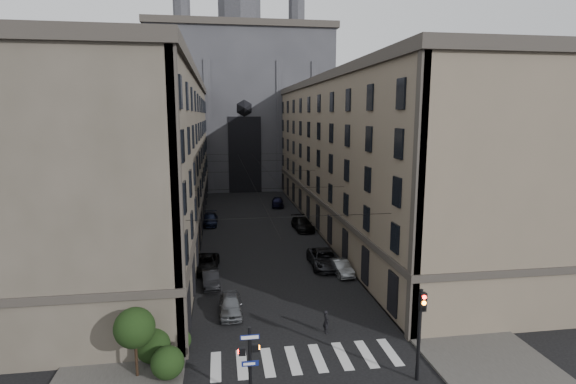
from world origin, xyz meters
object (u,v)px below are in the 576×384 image
gothic_tower (241,98)px  pedestrian_signal_left (250,359)px  car_left_far (210,219)px  car_right_midnear (324,259)px  car_right_midfar (303,224)px  traffic_light_right (420,324)px  car_right_far (278,202)px  car_left_midfar (206,263)px  car_left_midnear (211,279)px  car_left_near (231,305)px  pedestrian (326,322)px  car_right_near (341,267)px

gothic_tower → pedestrian_signal_left: size_ratio=14.50×
gothic_tower → car_left_far: bearing=-99.9°
car_right_midnear → car_right_midfar: car_right_midnear is taller
gothic_tower → traffic_light_right: size_ratio=11.15×
car_right_far → car_left_midfar: bearing=-103.2°
car_left_midnear → car_right_far: (9.90, 32.21, 0.12)m
car_left_midnear → car_left_near: bearing=-79.4°
traffic_light_right → pedestrian: (-3.65, 6.08, -2.50)m
car_right_far → pedestrian: pedestrian is taller
pedestrian_signal_left → car_left_near: 10.49m
car_left_far → car_right_midnear: size_ratio=0.89×
car_left_near → car_right_far: bearing=77.7°
pedestrian_signal_left → car_right_midfar: bearing=75.0°
car_right_midfar → traffic_light_right: bearing=-93.3°
pedestrian_signal_left → pedestrian: bearing=49.9°
car_left_far → car_right_far: (10.40, 10.35, 0.04)m
pedestrian_signal_left → gothic_tower: bearing=87.3°
gothic_tower → car_right_far: 30.73m
traffic_light_right → car_left_far: (-11.80, 37.44, -2.55)m
pedestrian_signal_left → pedestrian: pedestrian_signal_left is taller
pedestrian_signal_left → pedestrian: 8.63m
pedestrian_signal_left → car_right_midnear: size_ratio=0.70×
car_right_far → traffic_light_right: bearing=-81.2°
car_left_near → traffic_light_right: bearing=-45.2°
car_left_near → car_left_far: size_ratio=0.82×
gothic_tower → car_right_midfar: 43.89m
pedestrian → traffic_light_right: bearing=-156.1°
car_left_midnear → car_right_midfar: 20.62m
gothic_tower → car_left_midfar: 56.31m
gothic_tower → car_right_midnear: (4.88, -54.08, -17.01)m
gothic_tower → car_right_far: gothic_tower is taller
car_left_midfar → car_right_midfar: car_right_midfar is taller
car_left_far → traffic_light_right: bearing=-70.9°
car_right_midnear → pedestrian: (-2.92, -12.87, -0.00)m
car_left_midfar → car_right_near: bearing=-10.4°
gothic_tower → car_right_midnear: bearing=-84.8°
traffic_light_right → car_right_far: bearing=91.7°
car_right_midfar → car_right_far: bearing=91.1°
pedestrian → car_right_midnear: bearing=-19.8°
car_left_far → car_right_near: size_ratio=1.30×
car_left_midfar → car_right_far: car_right_far is taller
car_left_midfar → traffic_light_right: bearing=-55.4°
car_left_near → car_right_midfar: 24.95m
car_left_near → car_left_midnear: (-1.50, 5.67, -0.06)m
car_left_midfar → pedestrian: pedestrian is taller
gothic_tower → car_left_near: bearing=-93.8°
car_left_near → car_left_far: bearing=94.4°
car_right_near → car_right_midfar: size_ratio=0.74×
car_right_midfar → car_left_midfar: bearing=-134.9°
car_left_near → car_left_midnear: 5.86m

